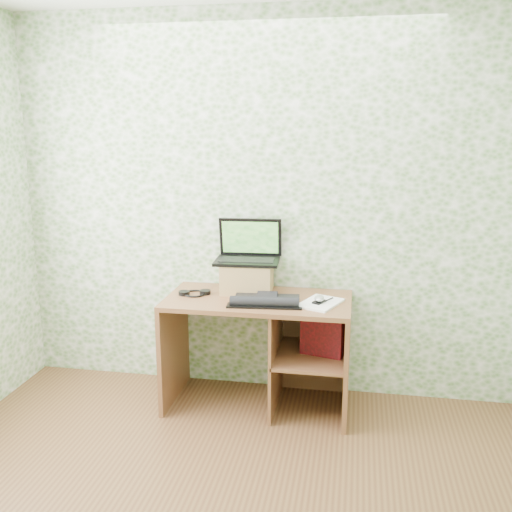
% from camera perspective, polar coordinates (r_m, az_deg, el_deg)
% --- Properties ---
extents(wall_back, '(3.50, 0.00, 3.50)m').
position_cam_1_polar(wall_back, '(3.89, 1.01, 4.86)').
color(wall_back, silver).
rests_on(wall_back, ground).
extents(desk, '(1.20, 0.60, 0.75)m').
position_cam_1_polar(desk, '(3.82, 1.45, -8.04)').
color(desk, brown).
rests_on(desk, floor).
extents(riser, '(0.35, 0.30, 0.20)m').
position_cam_1_polar(riser, '(3.84, -0.88, -2.11)').
color(riser, '#9C7746').
rests_on(riser, desk).
extents(laptop, '(0.44, 0.32, 0.28)m').
position_cam_1_polar(laptop, '(3.84, -0.76, 0.47)').
color(laptop, black).
rests_on(laptop, riser).
extents(keyboard, '(0.47, 0.27, 0.07)m').
position_cam_1_polar(keyboard, '(3.59, 1.00, -4.47)').
color(keyboard, black).
rests_on(keyboard, desk).
extents(headphones, '(0.21, 0.19, 0.03)m').
position_cam_1_polar(headphones, '(3.81, -6.16, -3.71)').
color(headphones, black).
rests_on(headphones, desk).
extents(notepad, '(0.30, 0.35, 0.01)m').
position_cam_1_polar(notepad, '(3.62, 6.45, -4.70)').
color(notepad, white).
rests_on(notepad, desk).
extents(mouse, '(0.10, 0.12, 0.03)m').
position_cam_1_polar(mouse, '(3.60, 6.34, -4.39)').
color(mouse, silver).
rests_on(mouse, notepad).
extents(pen, '(0.08, 0.12, 0.01)m').
position_cam_1_polar(pen, '(3.64, 7.11, -4.41)').
color(pen, black).
rests_on(pen, notepad).
extents(red_box, '(0.29, 0.15, 0.33)m').
position_cam_1_polar(red_box, '(3.73, 6.66, -7.43)').
color(red_box, maroon).
rests_on(red_box, desk).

